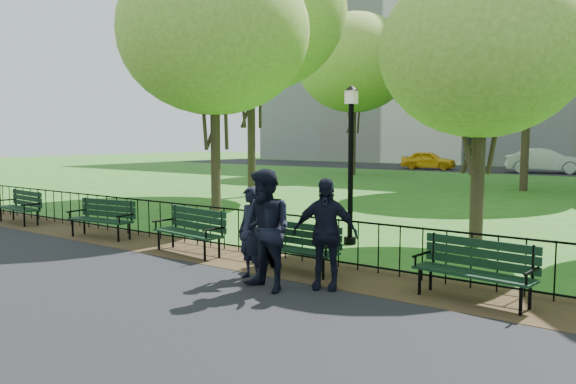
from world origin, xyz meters
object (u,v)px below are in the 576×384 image
Objects in this scene: park_bench_left_c at (22,203)px; tree_far_c at (530,19)px; lamppost at (351,159)px; tree_near_e at (482,51)px; park_bench_main at (288,240)px; person_right at (325,233)px; sedan_silver at (545,161)px; person_mid at (266,230)px; park_bench_right_a at (476,264)px; tree_near_w at (214,33)px; tree_mid_w at (251,11)px; tree_far_w at (354,63)px; park_bench_left_a at (192,226)px; taxi at (429,160)px; person_left at (251,233)px; park_bench_left_b at (104,214)px.

tree_far_c is (8.68, 18.05, 6.84)m from park_bench_left_c.
tree_near_e reaches higher than lamppost.
park_bench_main is 0.95× the size of person_right.
tree_near_e is 1.22× the size of sedan_silver.
person_right is at bearing -99.10° from tree_near_e.
person_mid is 0.93m from person_right.
lamppost is (-3.66, 2.73, 1.34)m from park_bench_right_a.
tree_near_w is 0.73× the size of tree_mid_w.
tree_far_c is at bearing 93.07° from park_bench_main.
tree_far_w is 2.03× the size of sedan_silver.
lamppost reaches higher than park_bench_left_a.
park_bench_main is at bearing 6.86° from park_bench_left_a.
park_bench_right_a is at bearing 176.00° from sedan_silver.
tree_far_c reaches higher than tree_mid_w.
lamppost is 2.01× the size of person_right.
lamppost is (2.05, 2.82, 1.33)m from park_bench_left_a.
tree_mid_w is 23.14m from taxi.
sedan_silver is (-2.24, 32.49, 0.04)m from person_left.
person_right is at bearing -155.71° from park_bench_right_a.
tree_near_e is 6.47m from person_left.
park_bench_main is 0.27× the size of tree_near_e.
person_right is at bearing -65.92° from lamppost.
park_bench_left_a is 0.17× the size of tree_mid_w.
park_bench_main is 0.93× the size of park_bench_left_c.
park_bench_left_c is at bearing -178.79° from park_bench_main.
sedan_silver is (7.91, 0.22, 0.15)m from taxi.
person_left is (-3.42, -0.94, 0.23)m from park_bench_right_a.
person_mid reaches higher than park_bench_left_c.
person_left is at bearing -171.00° from taxi.
park_bench_left_a is at bearing -67.83° from tree_far_w.
tree_near_e is at bearing 51.16° from park_bench_left_a.
tree_far_c is at bearing 103.09° from person_left.
tree_far_c is at bearing 174.03° from sedan_silver.
taxi reaches higher than park_bench_left_b.
tree_near_e is at bearing 113.57° from park_bench_right_a.
park_bench_left_a reaches higher than park_bench_left_b.
lamppost is at bearing 169.80° from sedan_silver.
person_mid is at bearing -87.22° from tree_far_c.
tree_far_w is (-3.09, 13.55, -0.35)m from tree_mid_w.
park_bench_right_a is 3.11m from person_mid.
park_bench_left_c is 31.35m from taxi.
person_mid is 0.38× the size of sedan_silver.
tree_near_w is (-8.90, 3.97, 4.77)m from park_bench_right_a.
park_bench_left_c is at bearing -92.93° from tree_mid_w.
tree_mid_w is at bearing 142.18° from person_left.
park_bench_right_a is at bearing -165.04° from taxi.
tree_far_c is at bearing 90.69° from park_bench_left_a.
park_bench_left_b is 0.23× the size of tree_near_w.
park_bench_left_a is 31.63m from sedan_silver.
tree_near_w reaches higher than tree_near_e.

